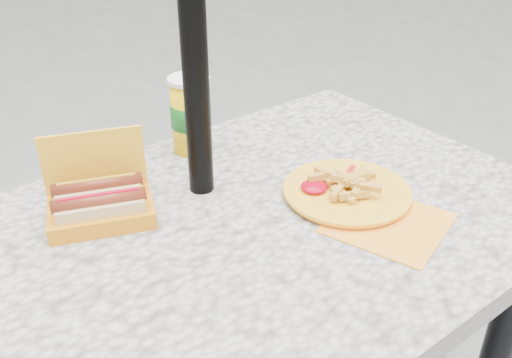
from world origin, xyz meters
TOP-DOWN VIEW (x-y plane):
  - picnic_table at (0.00, 0.00)m, footprint 1.20×0.80m
  - umbrella_pole at (0.00, 0.16)m, footprint 0.05×0.05m
  - hotdog_box at (-0.21, 0.18)m, footprint 0.22×0.19m
  - fries_plate at (0.21, -0.05)m, footprint 0.26×0.37m
  - soda_cup at (0.08, 0.32)m, footprint 0.09×0.09m

SIDE VIEW (x-z plane):
  - picnic_table at x=0.00m, z-range 0.27..1.02m
  - fries_plate at x=0.21m, z-range 0.74..0.79m
  - hotdog_box at x=-0.21m, z-range 0.71..0.86m
  - soda_cup at x=0.08m, z-range 0.75..0.93m
  - umbrella_pole at x=0.00m, z-range 0.00..2.20m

